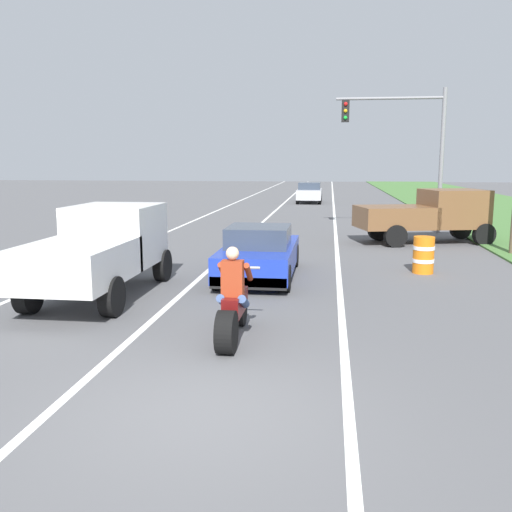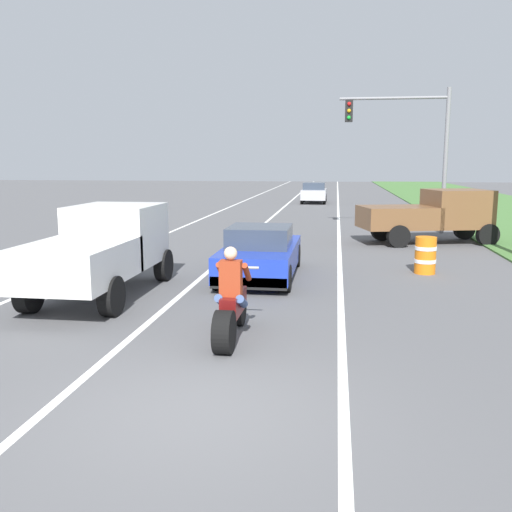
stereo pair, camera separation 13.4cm
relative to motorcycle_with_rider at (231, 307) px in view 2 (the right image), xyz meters
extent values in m
plane|color=#565659|center=(0.05, -2.71, -0.59)|extent=(160.00, 160.00, 0.00)
cube|color=white|center=(-5.35, 17.29, -0.59)|extent=(0.14, 120.00, 0.01)
cube|color=white|center=(1.85, 17.29, -0.59)|extent=(0.14, 120.00, 0.01)
cube|color=white|center=(-1.75, 17.29, -0.59)|extent=(0.14, 120.00, 0.01)
cylinder|color=black|center=(0.00, -0.60, -0.25)|extent=(0.28, 0.69, 0.69)
cylinder|color=black|center=(0.00, 0.95, -0.28)|extent=(0.12, 0.63, 0.63)
cube|color=#590F0F|center=(0.00, 0.23, 0.02)|extent=(0.28, 1.10, 0.36)
cylinder|color=#B2B2B7|center=(0.00, 0.87, 0.09)|extent=(0.08, 0.36, 0.73)
cylinder|color=#A5A5AA|center=(0.00, 0.85, 0.52)|extent=(0.70, 0.05, 0.05)
cube|color=#993319|center=(0.00, 0.00, 0.50)|extent=(0.36, 0.24, 0.60)
sphere|color=beige|center=(0.00, 0.00, 0.92)|extent=(0.22, 0.22, 0.22)
cylinder|color=#384C7A|center=(-0.18, 0.03, 0.10)|extent=(0.14, 0.47, 0.32)
cylinder|color=#993319|center=(-0.22, 0.30, 0.55)|extent=(0.10, 0.51, 0.40)
cylinder|color=#384C7A|center=(0.18, 0.03, 0.10)|extent=(0.14, 0.47, 0.32)
cylinder|color=#993319|center=(0.22, 0.30, 0.55)|extent=(0.10, 0.51, 0.40)
cube|color=#1E38B2|center=(-0.22, 5.34, -0.07)|extent=(1.80, 4.30, 0.64)
cube|color=#333D4C|center=(-0.22, 5.14, 0.51)|extent=(1.56, 1.70, 0.52)
cube|color=black|center=(-0.22, 3.29, -0.31)|extent=(1.76, 0.20, 0.28)
cylinder|color=black|center=(-1.02, 6.94, -0.27)|extent=(0.24, 0.64, 0.64)
cylinder|color=black|center=(0.58, 6.94, -0.27)|extent=(0.24, 0.64, 0.64)
cylinder|color=black|center=(-1.02, 3.74, -0.27)|extent=(0.24, 0.64, 0.64)
cylinder|color=black|center=(0.58, 3.74, -0.27)|extent=(0.24, 0.64, 0.64)
cube|color=silver|center=(-3.48, 3.75, 0.69)|extent=(1.90, 2.10, 1.40)
cube|color=#333D4C|center=(-3.48, 4.10, 1.07)|extent=(1.67, 0.29, 0.57)
cube|color=silver|center=(-3.48, 1.50, 0.39)|extent=(1.90, 2.70, 0.80)
cylinder|color=black|center=(-4.35, 4.55, -0.19)|extent=(0.28, 0.80, 0.80)
cylinder|color=black|center=(-2.61, 4.55, -0.19)|extent=(0.28, 0.80, 0.80)
cylinder|color=black|center=(-4.35, 1.20, -0.19)|extent=(0.28, 0.80, 0.80)
cylinder|color=black|center=(-2.61, 1.20, -0.19)|extent=(0.28, 0.80, 0.80)
cube|color=brown|center=(6.15, 12.61, 0.69)|extent=(2.52, 2.38, 1.40)
cube|color=#333D4C|center=(6.49, 12.70, 1.07)|extent=(0.71, 1.69, 0.57)
cube|color=brown|center=(3.98, 12.03, 0.39)|extent=(3.10, 2.53, 0.80)
cylinder|color=black|center=(6.70, 13.66, -0.19)|extent=(0.85, 0.48, 0.80)
cylinder|color=black|center=(7.15, 11.98, -0.19)|extent=(0.85, 0.48, 0.80)
cylinder|color=black|center=(3.46, 12.79, -0.19)|extent=(0.85, 0.48, 0.80)
cylinder|color=black|center=(3.91, 11.11, -0.19)|extent=(0.85, 0.48, 0.80)
cylinder|color=gray|center=(6.17, 15.47, 2.41)|extent=(0.18, 0.18, 6.00)
cylinder|color=gray|center=(3.96, 15.47, 5.01)|extent=(4.42, 0.12, 0.12)
cube|color=black|center=(2.15, 15.47, 4.51)|extent=(0.32, 0.24, 0.90)
sphere|color=red|center=(2.15, 15.33, 4.79)|extent=(0.16, 0.16, 0.16)
sphere|color=orange|center=(2.15, 15.33, 4.51)|extent=(0.16, 0.16, 0.16)
sphere|color=green|center=(2.15, 15.33, 4.23)|extent=(0.16, 0.16, 0.16)
cylinder|color=orange|center=(4.13, 6.44, -0.09)|extent=(0.56, 0.56, 1.00)
cylinder|color=white|center=(4.13, 6.44, 0.11)|extent=(0.58, 0.58, 0.10)
cylinder|color=white|center=(4.13, 6.44, -0.24)|extent=(0.58, 0.58, 0.10)
cube|color=#B2B2B7|center=(0.09, 32.35, 0.06)|extent=(1.76, 4.00, 0.70)
cube|color=#333D4C|center=(0.09, 32.15, 0.66)|extent=(1.56, 2.00, 0.50)
cylinder|color=black|center=(-0.71, 33.75, -0.29)|extent=(0.20, 0.60, 0.60)
cylinder|color=black|center=(0.89, 33.75, -0.29)|extent=(0.20, 0.60, 0.60)
cylinder|color=black|center=(-0.71, 30.95, -0.29)|extent=(0.20, 0.60, 0.60)
cylinder|color=black|center=(0.89, 30.95, -0.29)|extent=(0.20, 0.60, 0.60)
camera|label=1|loc=(1.57, -8.87, 2.40)|focal=38.96mm
camera|label=2|loc=(1.70, -8.86, 2.40)|focal=38.96mm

